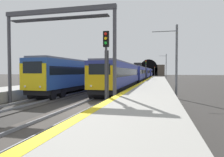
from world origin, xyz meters
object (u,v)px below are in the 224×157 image
Objects in this scene: railway_signal_mid at (146,69)px; overhead_signal_gantry at (58,32)px; railway_signal_far at (154,71)px; catenary_mast_near at (166,67)px; train_main_approaching at (142,73)px; catenary_mast_far at (176,61)px; railway_signal_near at (106,63)px; train_adjacent_platform at (102,73)px.

overhead_signal_gantry reaches higher than railway_signal_mid.
catenary_mast_near is (-44.37, -5.00, 1.06)m from railway_signal_far.
catenary_mast_far reaches higher than train_main_approaching.
railway_signal_mid is at bearing -180.00° from railway_signal_near.
overhead_signal_gantry reaches higher than railway_signal_near.
railway_signal_mid is 28.42m from catenary_mast_far.
train_main_approaching is at bearing 10.32° from catenary_mast_far.
overhead_signal_gantry is (-21.22, -2.57, 3.51)m from train_adjacent_platform.
catenary_mast_near is at bearing -10.45° from overhead_signal_gantry.
overhead_signal_gantry is 1.32× the size of catenary_mast_far.
train_adjacent_platform is at bearing 158.21° from catenary_mast_near.
train_main_approaching is 44.06m from overhead_signal_gantry.
railway_signal_mid reaches higher than train_adjacent_platform.
train_adjacent_platform is at bearing -28.73° from railway_signal_mid.
train_main_approaching is 23.19m from train_adjacent_platform.
catenary_mast_near is (30.08, -12.02, 1.89)m from train_adjacent_platform.
overhead_signal_gantry is (-43.83, 2.57, 3.62)m from train_main_approaching.
overhead_signal_gantry is (-95.67, 4.45, 2.67)m from railway_signal_far.
railway_signal_mid is 18.00m from catenary_mast_near.
railway_signal_far is at bearing -180.00° from railway_signal_near.
railway_signal_far is 44.67m from catenary_mast_near.
train_adjacent_platform is 4.96× the size of catenary_mast_near.
railway_signal_far is at bearing 177.11° from train_main_approaching.
railway_signal_far is at bearing 6.43° from catenary_mast_near.
railway_signal_far is at bearing 176.33° from train_adjacent_platform.
railway_signal_mid is 0.67× the size of catenary_mast_near.
catenary_mast_far is at bearing -57.35° from overhead_signal_gantry.
railway_signal_near reaches higher than train_adjacent_platform.
catenary_mast_far is (-37.78, -6.88, 1.53)m from train_main_approaching.
train_adjacent_platform is at bearing -162.99° from railway_signal_near.
railway_signal_far is 0.75× the size of catenary_mast_far.
train_main_approaching is at bearing -3.35° from overhead_signal_gantry.
train_main_approaching is 11.50× the size of catenary_mast_far.
train_main_approaching is at bearing 137.26° from catenary_mast_near.
railway_signal_near is 53.27m from catenary_mast_near.
catenary_mast_far reaches higher than train_adjacent_platform.
train_adjacent_platform is 4.26× the size of overhead_signal_gantry.
railway_signal_near is 0.74× the size of catenary_mast_far.
train_main_approaching is 10.35m from catenary_mast_near.
railway_signal_mid reaches higher than railway_signal_far.
railway_signal_near is at bearing 147.33° from catenary_mast_far.
railway_signal_far is (97.40, 0.00, -0.06)m from railway_signal_near.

